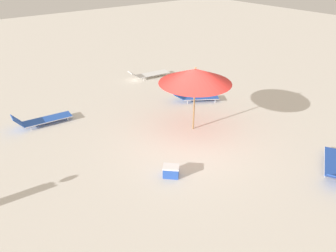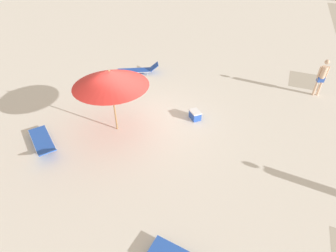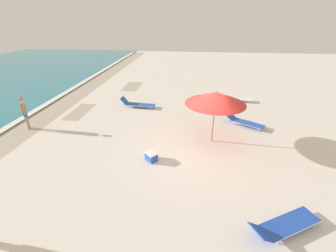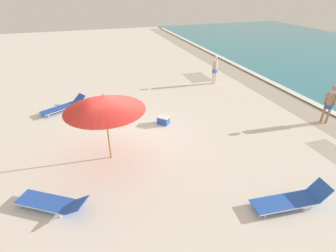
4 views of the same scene
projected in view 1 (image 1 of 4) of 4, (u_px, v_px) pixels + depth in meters
name	position (u px, v px, depth m)	size (l,w,h in m)	color
ground_plane	(191.00, 143.00, 12.07)	(60.00, 60.00, 0.16)	silver
beach_umbrella	(195.00, 76.00, 11.84)	(2.70, 2.70, 2.51)	#9E7547
sun_lounger_under_umbrella	(42.00, 120.00, 13.08)	(0.80, 2.27, 0.61)	blue
sun_lounger_beside_umbrella	(196.00, 97.00, 15.14)	(1.65, 2.10, 0.47)	blue
sun_lounger_near_water_left	(149.00, 74.00, 17.95)	(0.89, 2.38, 0.49)	white
sun_lounger_near_water_right	(335.00, 165.00, 10.31)	(1.61, 2.24, 0.52)	blue
cooler_box	(171.00, 171.00, 10.08)	(0.60, 0.60, 0.37)	blue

